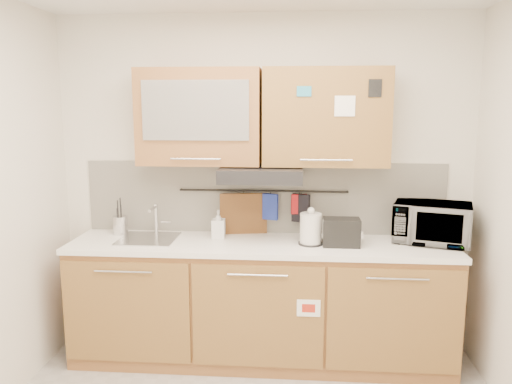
# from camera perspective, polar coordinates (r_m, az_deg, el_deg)

# --- Properties ---
(wall_back) EXTENTS (3.20, 0.00, 3.20)m
(wall_back) POSITION_cam_1_polar(r_m,az_deg,el_deg) (3.91, 0.86, 0.83)
(wall_back) COLOR silver
(wall_back) RESTS_ON ground
(base_cabinet) EXTENTS (2.80, 0.64, 0.88)m
(base_cabinet) POSITION_cam_1_polar(r_m,az_deg,el_deg) (3.86, 0.53, -13.12)
(base_cabinet) COLOR olive
(base_cabinet) RESTS_ON floor
(countertop) EXTENTS (2.82, 0.62, 0.04)m
(countertop) POSITION_cam_1_polar(r_m,az_deg,el_deg) (3.70, 0.54, -6.06)
(countertop) COLOR white
(countertop) RESTS_ON base_cabinet
(backsplash) EXTENTS (2.80, 0.02, 0.56)m
(backsplash) POSITION_cam_1_polar(r_m,az_deg,el_deg) (3.92, 0.85, -0.64)
(backsplash) COLOR silver
(backsplash) RESTS_ON countertop
(upper_cabinets) EXTENTS (1.82, 0.37, 0.70)m
(upper_cabinets) POSITION_cam_1_polar(r_m,az_deg,el_deg) (3.69, 0.63, 8.56)
(upper_cabinets) COLOR olive
(upper_cabinets) RESTS_ON wall_back
(range_hood) EXTENTS (0.60, 0.46, 0.10)m
(range_hood) POSITION_cam_1_polar(r_m,az_deg,el_deg) (3.65, 0.62, 2.08)
(range_hood) COLOR black
(range_hood) RESTS_ON upper_cabinets
(sink) EXTENTS (0.42, 0.40, 0.26)m
(sink) POSITION_cam_1_polar(r_m,az_deg,el_deg) (3.86, -12.17, -5.23)
(sink) COLOR silver
(sink) RESTS_ON countertop
(utensil_rail) EXTENTS (1.30, 0.02, 0.02)m
(utensil_rail) POSITION_cam_1_polar(r_m,az_deg,el_deg) (3.87, 0.82, 0.13)
(utensil_rail) COLOR black
(utensil_rail) RESTS_ON backsplash
(utensil_crock) EXTENTS (0.15, 0.15, 0.29)m
(utensil_crock) POSITION_cam_1_polar(r_m,az_deg,el_deg) (4.05, -15.23, -3.63)
(utensil_crock) COLOR silver
(utensil_crock) RESTS_ON countertop
(kettle) EXTENTS (0.20, 0.18, 0.27)m
(kettle) POSITION_cam_1_polar(r_m,az_deg,el_deg) (3.63, 6.29, -4.30)
(kettle) COLOR silver
(kettle) RESTS_ON countertop
(toaster) EXTENTS (0.26, 0.16, 0.20)m
(toaster) POSITION_cam_1_polar(r_m,az_deg,el_deg) (3.63, 9.72, -4.52)
(toaster) COLOR black
(toaster) RESTS_ON countertop
(microwave) EXTENTS (0.62, 0.50, 0.29)m
(microwave) POSITION_cam_1_polar(r_m,az_deg,el_deg) (3.88, 19.45, -3.33)
(microwave) COLOR #999999
(microwave) RESTS_ON countertop
(soap_bottle) EXTENTS (0.10, 0.10, 0.22)m
(soap_bottle) POSITION_cam_1_polar(r_m,az_deg,el_deg) (3.79, -4.32, -3.70)
(soap_bottle) COLOR #999999
(soap_bottle) RESTS_ON countertop
(cutting_board) EXTENTS (0.37, 0.09, 0.45)m
(cutting_board) POSITION_cam_1_polar(r_m,az_deg,el_deg) (3.92, -1.44, -3.44)
(cutting_board) COLOR brown
(cutting_board) RESTS_ON utensil_rail
(oven_mitt) EXTENTS (0.13, 0.07, 0.20)m
(oven_mitt) POSITION_cam_1_polar(r_m,az_deg,el_deg) (3.88, 1.65, -1.69)
(oven_mitt) COLOR navy
(oven_mitt) RESTS_ON utensil_rail
(dark_pouch) EXTENTS (0.14, 0.09, 0.22)m
(dark_pouch) POSITION_cam_1_polar(r_m,az_deg,el_deg) (3.87, 5.15, -1.85)
(dark_pouch) COLOR black
(dark_pouch) RESTS_ON utensil_rail
(pot_holder) EXTENTS (0.12, 0.05, 0.15)m
(pot_holder) POSITION_cam_1_polar(r_m,az_deg,el_deg) (3.87, 4.95, -1.37)
(pot_holder) COLOR red
(pot_holder) RESTS_ON utensil_rail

